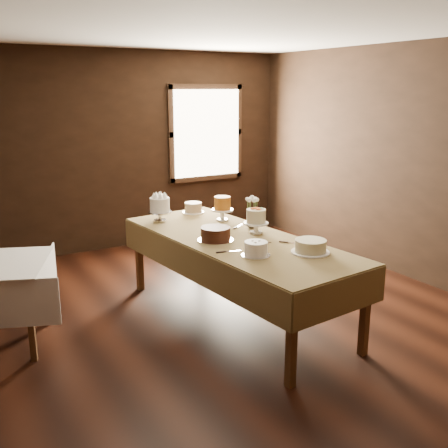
% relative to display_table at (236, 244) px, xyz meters
% --- Properties ---
extents(floor, '(5.00, 6.00, 0.01)m').
position_rel_display_table_xyz_m(floor, '(-0.04, -0.02, -0.78)').
color(floor, black).
rests_on(floor, ground).
extents(ceiling, '(5.00, 6.00, 0.01)m').
position_rel_display_table_xyz_m(ceiling, '(-0.04, -0.02, 2.02)').
color(ceiling, beige).
rests_on(ceiling, wall_back).
extents(wall_back, '(5.00, 0.02, 2.80)m').
position_rel_display_table_xyz_m(wall_back, '(-0.04, 2.98, 0.62)').
color(wall_back, black).
rests_on(wall_back, ground).
extents(wall_right, '(0.02, 6.00, 2.80)m').
position_rel_display_table_xyz_m(wall_right, '(2.46, -0.02, 0.62)').
color(wall_right, black).
rests_on(wall_right, ground).
extents(window, '(1.10, 0.05, 1.30)m').
position_rel_display_table_xyz_m(window, '(1.26, 2.92, 0.82)').
color(window, '#FFEABF').
rests_on(window, wall_back).
extents(display_table, '(1.32, 2.81, 0.84)m').
position_rel_display_table_xyz_m(display_table, '(0.00, 0.00, 0.00)').
color(display_table, '#482C15').
rests_on(display_table, ground).
extents(cake_meringue, '(0.30, 0.30, 0.27)m').
position_rel_display_table_xyz_m(cake_meringue, '(-0.37, 1.00, 0.19)').
color(cake_meringue, silver).
rests_on(cake_meringue, display_table).
extents(cake_speckled, '(0.26, 0.26, 0.12)m').
position_rel_display_table_xyz_m(cake_speckled, '(0.13, 1.18, 0.12)').
color(cake_speckled, white).
rests_on(cake_speckled, display_table).
extents(cake_caramel, '(0.26, 0.26, 0.28)m').
position_rel_display_table_xyz_m(cake_caramel, '(0.24, 0.69, 0.18)').
color(cake_caramel, white).
rests_on(cake_caramel, display_table).
extents(cake_chocolate, '(0.35, 0.35, 0.13)m').
position_rel_display_table_xyz_m(cake_chocolate, '(-0.22, 0.03, 0.13)').
color(cake_chocolate, silver).
rests_on(cake_chocolate, display_table).
extents(cake_flowers, '(0.27, 0.27, 0.26)m').
position_rel_display_table_xyz_m(cake_flowers, '(0.27, 0.06, 0.18)').
color(cake_flowers, white).
rests_on(cake_flowers, display_table).
extents(cake_swirl, '(0.27, 0.27, 0.13)m').
position_rel_display_table_xyz_m(cake_swirl, '(-0.15, -0.57, 0.13)').
color(cake_swirl, silver).
rests_on(cake_swirl, display_table).
extents(cake_cream, '(0.37, 0.37, 0.12)m').
position_rel_display_table_xyz_m(cake_cream, '(0.32, -0.73, 0.12)').
color(cake_cream, white).
rests_on(cake_cream, display_table).
extents(cake_server_a, '(0.24, 0.04, 0.01)m').
position_rel_display_table_xyz_m(cake_server_a, '(0.13, -0.30, 0.07)').
color(cake_server_a, silver).
rests_on(cake_server_a, display_table).
extents(cake_server_b, '(0.18, 0.20, 0.01)m').
position_rel_display_table_xyz_m(cake_server_b, '(0.39, -0.45, 0.07)').
color(cake_server_b, silver).
rests_on(cake_server_b, display_table).
extents(cake_server_c, '(0.08, 0.24, 0.01)m').
position_rel_display_table_xyz_m(cake_server_c, '(-0.10, 0.31, 0.07)').
color(cake_server_c, silver).
rests_on(cake_server_c, display_table).
extents(cake_server_d, '(0.21, 0.16, 0.01)m').
position_rel_display_table_xyz_m(cake_server_d, '(0.28, 0.39, 0.07)').
color(cake_server_d, silver).
rests_on(cake_server_d, display_table).
extents(cake_server_e, '(0.24, 0.07, 0.01)m').
position_rel_display_table_xyz_m(cake_server_e, '(-0.25, -0.35, 0.07)').
color(cake_server_e, silver).
rests_on(cake_server_e, display_table).
extents(flower_vase, '(0.14, 0.14, 0.13)m').
position_rel_display_table_xyz_m(flower_vase, '(0.34, 0.25, 0.13)').
color(flower_vase, '#2D2823').
rests_on(flower_vase, display_table).
extents(flower_bouquet, '(0.14, 0.14, 0.20)m').
position_rel_display_table_xyz_m(flower_bouquet, '(0.34, 0.25, 0.31)').
color(flower_bouquet, white).
rests_on(flower_bouquet, flower_vase).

